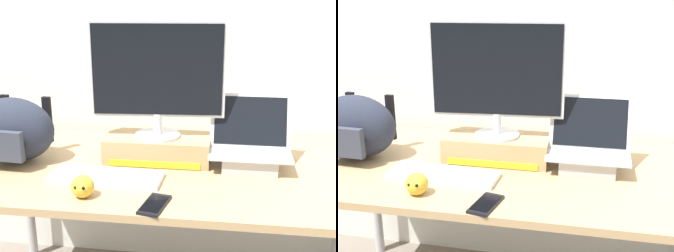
% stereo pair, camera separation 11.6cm
% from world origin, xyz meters
% --- Properties ---
extents(back_wall, '(7.00, 0.10, 2.60)m').
position_xyz_m(back_wall, '(0.00, 0.52, 1.30)').
color(back_wall, silver).
rests_on(back_wall, ground).
extents(desk, '(1.75, 0.84, 0.74)m').
position_xyz_m(desk, '(0.00, 0.00, 0.67)').
color(desk, tan).
rests_on(desk, ground).
extents(toner_box_yellow, '(0.45, 0.20, 0.11)m').
position_xyz_m(toner_box_yellow, '(-0.05, 0.08, 0.79)').
color(toner_box_yellow, tan).
rests_on(toner_box_yellow, desk).
extents(desktop_monitor, '(0.56, 0.19, 0.48)m').
position_xyz_m(desktop_monitor, '(-0.05, 0.08, 1.10)').
color(desktop_monitor, silver).
rests_on(desktop_monitor, toner_box_yellow).
extents(open_laptop, '(0.33, 0.23, 0.29)m').
position_xyz_m(open_laptop, '(0.33, 0.06, 0.80)').
color(open_laptop, '#ADADB2').
rests_on(open_laptop, desk).
extents(external_keyboard, '(0.44, 0.17, 0.02)m').
position_xyz_m(external_keyboard, '(-0.22, -0.15, 0.75)').
color(external_keyboard, white).
rests_on(external_keyboard, desk).
extents(messenger_backpack, '(0.38, 0.29, 0.28)m').
position_xyz_m(messenger_backpack, '(-0.66, -0.01, 0.88)').
color(messenger_backpack, '#232838').
rests_on(messenger_backpack, desk).
extents(cell_phone, '(0.10, 0.17, 0.01)m').
position_xyz_m(cell_phone, '(0.00, -0.34, 0.74)').
color(cell_phone, black).
rests_on(cell_phone, desk).
extents(plush_toy, '(0.08, 0.08, 0.08)m').
position_xyz_m(plush_toy, '(-0.26, -0.31, 0.78)').
color(plush_toy, gold).
rests_on(plush_toy, desk).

